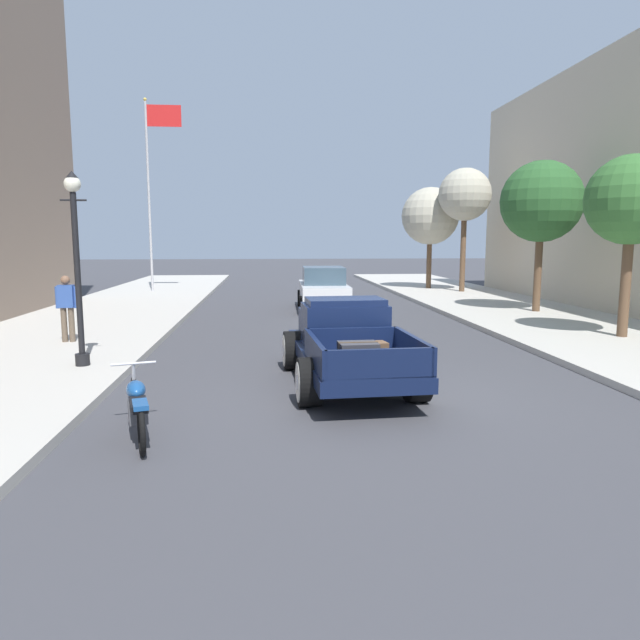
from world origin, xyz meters
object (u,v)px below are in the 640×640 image
at_px(car_background_white, 323,290).
at_px(flagpole, 153,174).
at_px(street_lamp_near, 76,255).
at_px(street_tree_third, 465,195).
at_px(street_tree_nearest, 632,201).
at_px(hotrod_truck_navy, 345,342).
at_px(street_tree_second, 541,202).
at_px(pedestrian_sidewalk_left, 67,304).
at_px(motorcycle_parked, 137,406).
at_px(street_tree_farthest, 430,216).

bearing_deg(car_background_white, flagpole, 136.50).
height_order(street_lamp_near, street_tree_third, street_tree_third).
distance_m(flagpole, street_tree_nearest, 20.99).
bearing_deg(street_lamp_near, street_tree_nearest, 10.22).
relative_size(hotrod_truck_navy, car_background_white, 1.16).
bearing_deg(street_tree_third, hotrod_truck_navy, -115.57).
bearing_deg(car_background_white, street_tree_second, -16.99).
bearing_deg(hotrod_truck_navy, pedestrian_sidewalk_left, 148.28).
height_order(hotrod_truck_navy, street_lamp_near, street_lamp_near).
bearing_deg(motorcycle_parked, street_tree_second, 46.24).
bearing_deg(flagpole, street_tree_farthest, 1.81).
distance_m(car_background_white, street_tree_third, 10.09).
height_order(street_lamp_near, street_tree_farthest, street_tree_farthest).
xyz_separation_m(pedestrian_sidewalk_left, street_tree_third, (14.43, 12.77, 3.68)).
bearing_deg(street_tree_third, street_tree_farthest, 119.14).
distance_m(flagpole, street_tree_second, 17.76).
distance_m(street_tree_second, street_tree_farthest, 9.93).
bearing_deg(flagpole, street_tree_third, -5.95).
height_order(hotrod_truck_navy, flagpole, flagpole).
distance_m(pedestrian_sidewalk_left, street_tree_nearest, 14.46).
relative_size(street_lamp_near, street_tree_second, 0.74).
xyz_separation_m(motorcycle_parked, street_tree_second, (11.27, 11.77, 3.52)).
bearing_deg(street_tree_nearest, street_tree_third, 89.12).
height_order(street_tree_nearest, street_tree_third, street_tree_third).
relative_size(hotrod_truck_navy, street_tree_farthest, 0.97).
height_order(street_tree_third, street_tree_farthest, street_tree_third).
distance_m(hotrod_truck_navy, flagpole, 20.19).
xyz_separation_m(pedestrian_sidewalk_left, street_tree_second, (14.45, 4.90, 2.88)).
xyz_separation_m(car_background_white, street_tree_third, (7.37, 5.61, 4.00)).
distance_m(pedestrian_sidewalk_left, street_tree_farthest, 20.07).
relative_size(car_background_white, street_lamp_near, 1.13).
bearing_deg(street_tree_second, hotrod_truck_navy, -132.17).
relative_size(flagpole, street_tree_third, 1.55).
distance_m(motorcycle_parked, street_lamp_near, 4.89).
distance_m(car_background_white, street_tree_nearest, 10.87).
bearing_deg(street_lamp_near, hotrod_truck_navy, -12.23).
distance_m(street_lamp_near, street_tree_third, 20.60).
bearing_deg(street_tree_farthest, car_background_white, -129.45).
distance_m(hotrod_truck_navy, street_tree_nearest, 9.02).
bearing_deg(street_tree_third, street_tree_nearest, -90.88).
distance_m(motorcycle_parked, car_background_white, 14.56).
relative_size(car_background_white, street_tree_nearest, 0.93).
xyz_separation_m(motorcycle_parked, street_tree_nearest, (11.05, 6.38, 3.21)).
bearing_deg(street_lamp_near, street_tree_third, 49.74).
bearing_deg(street_tree_nearest, street_tree_second, 87.60).
relative_size(street_tree_nearest, street_tree_third, 0.79).
bearing_deg(street_lamp_near, car_background_white, 59.65).
bearing_deg(street_tree_third, flagpole, 174.05).
height_order(pedestrian_sidewalk_left, street_lamp_near, street_lamp_near).
bearing_deg(street_tree_nearest, pedestrian_sidewalk_left, 178.02).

